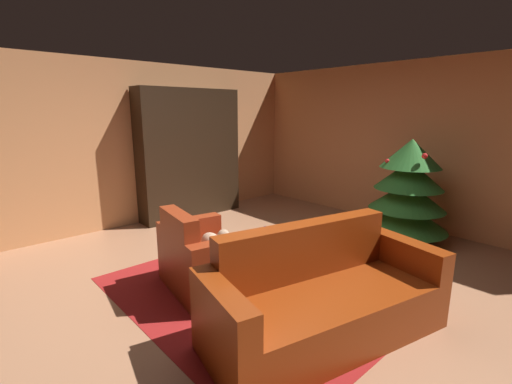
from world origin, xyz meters
name	(u,v)px	position (x,y,z in m)	size (l,w,h in m)	color
ground_plane	(258,280)	(0.00, 0.00, 0.00)	(7.44, 7.44, 0.00)	#9D6A4B
wall_back	(403,145)	(0.00, 3.13, 1.28)	(5.86, 0.06, 2.57)	#CB8350
wall_left	(136,145)	(-2.90, 0.00, 1.28)	(0.06, 6.32, 2.57)	#CB8350
area_rug	(254,291)	(0.15, -0.19, 0.00)	(2.84, 2.32, 0.01)	maroon
bookshelf_unit	(197,155)	(-2.64, 0.96, 1.06)	(0.39, 1.83, 2.18)	black
armchair_red	(203,261)	(-0.24, -0.54, 0.31)	(1.08, 0.86, 0.86)	maroon
couch_red	(323,300)	(1.06, -0.25, 0.30)	(1.24, 2.14, 0.89)	maroon
coffee_table	(267,258)	(0.32, -0.17, 0.41)	(0.69, 0.69, 0.46)	black
book_stack_on_table	(261,251)	(0.29, -0.23, 0.50)	(0.23, 0.17, 0.07)	#468447
bottle_on_table	(265,239)	(0.17, -0.06, 0.54)	(0.07, 0.07, 0.22)	navy
decorated_tree	(408,191)	(0.48, 2.38, 0.73)	(1.13, 1.13, 1.45)	brown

